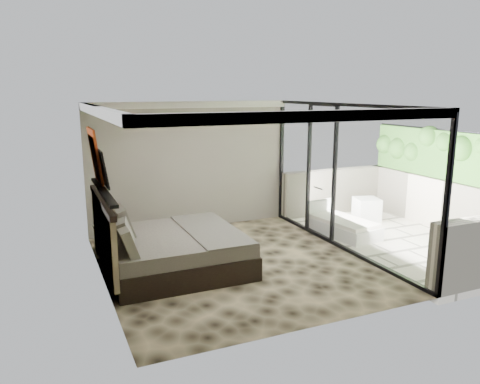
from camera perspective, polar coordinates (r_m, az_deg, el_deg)
name	(u,v)px	position (r m, az deg, el deg)	size (l,w,h in m)	color
floor	(235,264)	(8.43, -0.59, -8.77)	(5.00, 5.00, 0.00)	black
ceiling	(235,105)	(7.87, -0.64, 10.54)	(4.50, 5.00, 0.02)	silver
back_wall	(191,166)	(10.34, -6.01, 3.16)	(4.50, 0.02, 2.80)	gray
left_wall	(101,199)	(7.47, -16.64, -0.84)	(0.02, 5.00, 2.80)	gray
glass_wall	(344,178)	(9.13, 12.51, 1.71)	(0.08, 5.00, 2.80)	white
terrace_slab	(399,241)	(10.42, 18.87, -5.65)	(3.00, 5.00, 0.12)	beige
parapet_far	(450,206)	(11.19, 24.22, -1.61)	(0.30, 5.00, 1.10)	#BEB49A
foliage_hedge	(455,156)	(11.00, 24.72, 3.96)	(0.36, 4.60, 1.10)	#457C26
picture_ledge	(103,191)	(7.56, -16.33, 0.10)	(0.12, 2.20, 0.05)	black
bed	(169,249)	(8.14, -8.69, -6.88)	(2.35, 2.27, 1.30)	black
nightstand	(107,240)	(9.33, -15.88, -5.64)	(0.47, 0.47, 0.47)	black
table_lamp	(102,207)	(9.16, -16.50, -1.77)	(0.31, 0.31, 0.57)	black
abstract_canvas	(95,155)	(8.14, -17.27, 4.29)	(0.04, 0.90, 0.90)	#A6130E
framed_print	(103,169)	(7.64, -16.32, 2.71)	(0.03, 0.50, 0.60)	black
ottoman	(367,209)	(11.49, 15.18, -2.05)	(0.54, 0.54, 0.54)	silver
lounger	(341,225)	(10.30, 12.26, -3.99)	(1.00, 1.67, 0.62)	silver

